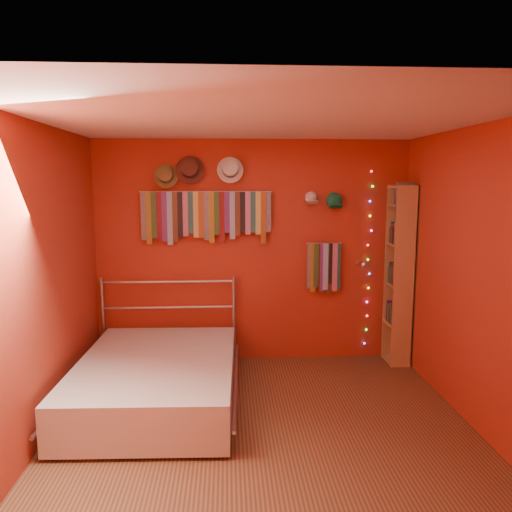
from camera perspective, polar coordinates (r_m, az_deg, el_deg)
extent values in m
plane|color=#512B1C|center=(4.34, 0.96, -19.54)|extent=(3.50, 3.50, 0.00)
cube|color=maroon|center=(5.63, -0.34, 0.46)|extent=(3.50, 0.02, 2.50)
cube|color=maroon|center=(4.40, 24.41, -2.60)|extent=(0.02, 3.50, 2.50)
cube|color=maroon|center=(4.16, -23.84, -3.17)|extent=(0.02, 3.50, 2.50)
cube|color=white|center=(3.85, 1.05, 15.37)|extent=(3.50, 3.50, 0.02)
cylinder|color=#B8B8BD|center=(5.52, -5.73, 7.32)|extent=(1.45, 0.01, 0.01)
cube|color=navy|center=(5.59, -12.74, 4.47)|extent=(0.06, 0.01, 0.53)
cube|color=olive|center=(5.58, -12.16, 4.23)|extent=(0.06, 0.01, 0.57)
cube|color=#204F1F|center=(5.56, -11.60, 4.61)|extent=(0.06, 0.01, 0.50)
cube|color=maroon|center=(5.57, -11.00, 4.47)|extent=(0.06, 0.01, 0.53)
cube|color=#3F1964|center=(5.55, -10.42, 4.43)|extent=(0.06, 0.01, 0.54)
cube|color=#6D92C2|center=(5.54, -9.83, 4.24)|extent=(0.06, 0.01, 0.58)
cube|color=#482A18|center=(5.55, -9.24, 4.40)|extent=(0.06, 0.01, 0.55)
cube|color=black|center=(5.53, -8.66, 4.67)|extent=(0.06, 0.01, 0.50)
cube|color=#A55277|center=(5.52, -8.07, 4.76)|extent=(0.06, 0.01, 0.49)
cube|color=#19574F|center=(5.53, -7.47, 4.91)|extent=(0.06, 0.01, 0.46)
cube|color=gold|center=(5.52, -6.88, 4.69)|extent=(0.06, 0.01, 0.50)
cube|color=brown|center=(5.51, -6.29, 4.68)|extent=(0.06, 0.01, 0.51)
cube|color=navy|center=(5.52, -5.69, 4.56)|extent=(0.06, 0.01, 0.53)
cube|color=olive|center=(5.52, -5.10, 4.39)|extent=(0.06, 0.01, 0.57)
cube|color=#24461C|center=(5.50, -4.51, 4.87)|extent=(0.06, 0.01, 0.47)
cube|color=#5D120E|center=(5.52, -3.91, 4.42)|extent=(0.06, 0.01, 0.56)
cube|color=#3B1965|center=(5.51, -3.32, 5.01)|extent=(0.06, 0.01, 0.45)
cube|color=#698BBB|center=(5.51, -2.72, 4.63)|extent=(0.06, 0.01, 0.52)
cube|color=#472317|center=(5.52, -2.12, 4.84)|extent=(0.06, 0.01, 0.49)
cube|color=black|center=(5.51, -1.53, 5.06)|extent=(0.06, 0.01, 0.44)
cube|color=#B75B8A|center=(5.51, -0.93, 4.90)|extent=(0.06, 0.01, 0.47)
cube|color=#195659|center=(5.52, -0.34, 5.03)|extent=(0.06, 0.01, 0.45)
cube|color=#C4C34E|center=(5.52, 0.25, 4.91)|extent=(0.06, 0.01, 0.47)
cube|color=brown|center=(5.52, 0.85, 4.39)|extent=(0.06, 0.01, 0.57)
cube|color=navy|center=(5.53, 1.44, 5.06)|extent=(0.06, 0.01, 0.44)
cylinder|color=#B8B8BD|center=(5.66, 7.79, 1.46)|extent=(0.40, 0.01, 0.01)
cube|color=#121852|center=(5.66, 6.17, -1.15)|extent=(0.06, 0.01, 0.52)
cube|color=brown|center=(5.67, 6.53, -1.35)|extent=(0.06, 0.01, 0.55)
cube|color=#2B4E1F|center=(5.66, 6.90, -1.08)|extent=(0.06, 0.01, 0.50)
cube|color=maroon|center=(5.68, 7.23, -0.84)|extent=(0.06, 0.01, 0.46)
cube|color=#511A6B|center=(5.68, 7.59, -1.32)|extent=(0.06, 0.01, 0.55)
cube|color=#7CB4DD|center=(5.68, 7.95, -1.23)|extent=(0.06, 0.01, 0.53)
cube|color=#472B17|center=(5.71, 8.28, -1.45)|extent=(0.06, 0.01, 0.58)
cube|color=black|center=(5.70, 8.65, -0.88)|extent=(0.06, 0.01, 0.47)
cube|color=#A9547C|center=(5.71, 9.00, -1.30)|extent=(0.06, 0.01, 0.55)
cube|color=#195854|center=(5.73, 9.33, -1.21)|extent=(0.06, 0.01, 0.54)
cylinder|color=brown|center=(5.54, -10.24, 8.95)|extent=(0.26, 0.07, 0.26)
cylinder|color=brown|center=(5.50, -10.30, 9.07)|extent=(0.15, 0.13, 0.17)
cylinder|color=#332314|center=(5.52, -10.27, 9.01)|extent=(0.16, 0.05, 0.16)
cylinder|color=#4D261B|center=(5.52, -7.56, 9.71)|extent=(0.31, 0.08, 0.30)
cylinder|color=#4D261B|center=(5.47, -7.60, 9.85)|extent=(0.18, 0.15, 0.20)
cylinder|color=black|center=(5.49, -7.58, 9.78)|extent=(0.19, 0.06, 0.19)
cylinder|color=silver|center=(5.51, -2.97, 9.79)|extent=(0.29, 0.07, 0.28)
cylinder|color=silver|center=(5.46, -2.97, 9.93)|extent=(0.17, 0.14, 0.19)
cylinder|color=black|center=(5.48, -2.97, 9.86)|extent=(0.17, 0.06, 0.18)
ellipsoid|color=silver|center=(5.60, 6.31, 6.64)|extent=(0.16, 0.12, 0.16)
cube|color=silver|center=(5.50, 6.47, 6.10)|extent=(0.11, 0.08, 0.05)
ellipsoid|color=#186F44|center=(5.65, 8.91, 6.27)|extent=(0.18, 0.14, 0.18)
cube|color=#186F44|center=(5.54, 9.14, 5.65)|extent=(0.13, 0.10, 0.05)
sphere|color=#FF3333|center=(5.75, 13.05, 9.41)|extent=(0.02, 0.02, 0.02)
sphere|color=#33FF4C|center=(5.76, 13.18, 7.76)|extent=(0.02, 0.02, 0.02)
sphere|color=#4C66FF|center=(5.76, 12.89, 6.12)|extent=(0.02, 0.02, 0.02)
sphere|color=yellow|center=(5.77, 12.90, 4.48)|extent=(0.02, 0.02, 0.02)
sphere|color=#FF4CCC|center=(5.79, 13.04, 2.84)|extent=(0.02, 0.02, 0.02)
sphere|color=#FF3333|center=(5.79, 12.66, 1.22)|extent=(0.02, 0.02, 0.02)
sphere|color=#33FF4C|center=(5.82, 12.67, -0.40)|extent=(0.02, 0.02, 0.02)
sphere|color=#4C66FF|center=(5.85, 12.83, -1.99)|extent=(0.02, 0.02, 0.02)
sphere|color=yellow|center=(5.88, 12.74, -3.58)|extent=(0.02, 0.02, 0.02)
sphere|color=#FF4CCC|center=(5.92, 12.56, -5.15)|extent=(0.02, 0.02, 0.02)
sphere|color=#FF3333|center=(5.96, 12.57, -6.69)|extent=(0.02, 0.02, 0.02)
sphere|color=#33FF4C|center=(6.00, 12.48, -8.22)|extent=(0.02, 0.02, 0.02)
sphere|color=#4C66FF|center=(6.05, 12.29, -9.73)|extent=(0.02, 0.02, 0.02)
cylinder|color=#B8B8BD|center=(5.81, 11.52, -0.78)|extent=(0.04, 0.03, 0.04)
cylinder|color=#B8B8BD|center=(5.69, 11.86, -0.67)|extent=(0.02, 0.27, 0.09)
sphere|color=white|center=(5.55, 12.23, -1.01)|extent=(0.08, 0.08, 0.08)
cube|color=#A17449|center=(5.62, 16.61, -2.49)|extent=(0.24, 0.02, 2.00)
cube|color=#A17449|center=(5.92, 15.57, -1.90)|extent=(0.24, 0.02, 2.00)
cube|color=#A17449|center=(5.81, 17.15, -2.16)|extent=(0.02, 0.34, 2.00)
cube|color=#A17449|center=(6.03, 15.68, -11.39)|extent=(0.24, 0.32, 0.02)
cube|color=#A17449|center=(5.89, 15.85, -7.45)|extent=(0.24, 0.32, 0.02)
cube|color=#A17449|center=(5.79, 16.03, -3.16)|extent=(0.24, 0.32, 0.02)
cube|color=#A17449|center=(5.72, 16.22, 1.26)|extent=(0.24, 0.32, 0.02)
cube|color=#A17449|center=(5.68, 16.40, 5.57)|extent=(0.24, 0.32, 0.02)
cube|color=#A17449|center=(5.68, 16.49, 7.58)|extent=(0.24, 0.32, 0.02)
cylinder|color=#B8B8BD|center=(5.85, -17.08, -7.18)|extent=(0.04, 0.04, 0.99)
cylinder|color=#B8B8BD|center=(5.68, -2.52, -7.26)|extent=(0.04, 0.04, 0.99)
cylinder|color=#B8B8BD|center=(5.75, -9.87, -8.53)|extent=(1.46, 0.02, 0.02)
cylinder|color=#B8B8BD|center=(5.68, -9.95, -5.81)|extent=(1.46, 0.02, 0.02)
cylinder|color=#B8B8BD|center=(5.61, -10.02, -2.93)|extent=(1.46, 0.02, 0.02)
cube|color=beige|center=(4.83, -11.26, -13.69)|extent=(1.46, 2.02, 0.40)
cylinder|color=#B8B8BD|center=(4.99, -19.81, -13.55)|extent=(0.10, 1.98, 0.03)
cylinder|color=#B8B8BD|center=(4.79, -2.32, -13.97)|extent=(0.10, 1.98, 0.03)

